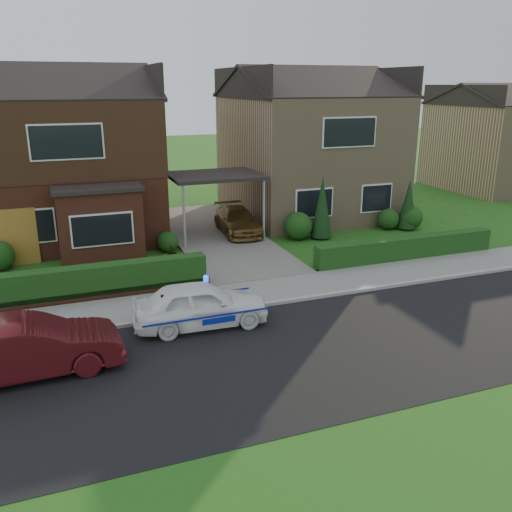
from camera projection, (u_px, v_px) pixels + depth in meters
name	position (u px, v px, depth m)	size (l,w,h in m)	color
ground	(339.00, 346.00, 13.85)	(120.00, 120.00, 0.00)	#1D5015
road	(339.00, 346.00, 13.85)	(60.00, 6.00, 0.02)	black
kerb	(290.00, 301.00, 16.55)	(60.00, 0.16, 0.12)	#9E9993
sidewalk	(277.00, 290.00, 17.49)	(60.00, 2.00, 0.10)	slate
grass_verge	(480.00, 470.00, 9.39)	(60.00, 4.00, 0.01)	#1D5015
driveway	(216.00, 236.00, 23.64)	(3.80, 12.00, 0.12)	#666059
house_left	(65.00, 147.00, 23.14)	(7.50, 9.53, 7.25)	brown
house_right	(308.00, 141.00, 27.16)	(7.50, 8.06, 7.25)	tan
carport_link	(215.00, 177.00, 22.81)	(3.80, 3.00, 2.77)	black
garage_door	(5.00, 238.00, 19.64)	(2.20, 0.10, 2.10)	#8F581F
dwarf_wall	(87.00, 296.00, 16.57)	(7.70, 0.25, 0.36)	brown
hedge_left	(88.00, 300.00, 16.76)	(7.50, 0.55, 0.90)	black
hedge_right	(405.00, 260.00, 20.57)	(7.50, 0.55, 0.80)	black
shrub_left_mid	(128.00, 242.00, 20.59)	(1.32, 1.32, 1.32)	black
shrub_left_near	(168.00, 242.00, 21.47)	(0.84, 0.84, 0.84)	black
shrub_right_near	(298.00, 226.00, 23.12)	(1.20, 1.20, 1.20)	black
shrub_right_mid	(388.00, 219.00, 24.79)	(0.96, 0.96, 0.96)	black
shrub_right_far	(411.00, 217.00, 24.84)	(1.08, 1.08, 1.08)	black
conifer_a	(322.00, 209.00, 23.07)	(0.90, 0.90, 2.60)	black
conifer_b	(408.00, 206.00, 24.61)	(0.90, 0.90, 2.20)	black
neighbour_right	(497.00, 147.00, 34.05)	(6.50, 7.00, 5.20)	tan
police_car	(200.00, 305.00, 14.79)	(3.40, 3.77, 1.42)	white
driveway_car	(238.00, 221.00, 23.78)	(1.52, 3.73, 1.08)	brown
street_car	(29.00, 348.00, 12.25)	(4.10, 1.43, 1.35)	#4C1013
potted_plant_a	(118.00, 252.00, 20.27)	(0.41, 0.28, 0.77)	gray
potted_plant_b	(162.00, 263.00, 19.13)	(0.37, 0.30, 0.67)	gray
potted_plant_c	(172.00, 253.00, 20.37)	(0.37, 0.37, 0.67)	gray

